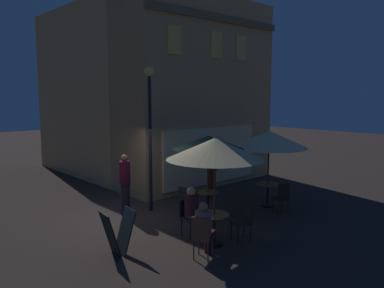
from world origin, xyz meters
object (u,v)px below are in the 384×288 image
at_px(patio_umbrella_2, 215,149).
at_px(cafe_chair_3, 189,213).
at_px(cafe_table_1, 208,200).
at_px(menu_sandwich_board, 118,232).
at_px(cafe_chair_4, 202,234).
at_px(cafe_table_0, 268,190).
at_px(patron_seated_0, 193,209).
at_px(cafe_chair_1, 186,201).
at_px(cafe_table_2, 214,223).
at_px(patio_umbrella_0, 269,139).
at_px(cafe_chair_2, 244,219).
at_px(patron_seated_1, 204,226).
at_px(patio_umbrella_1, 208,143).
at_px(cafe_chair_0, 282,196).
at_px(street_lamp_near_corner, 150,117).
at_px(patron_standing_3, 125,184).
at_px(patron_standing_2, 212,172).

bearing_deg(patio_umbrella_2, cafe_chair_3, 90.37).
relative_size(cafe_table_1, patio_umbrella_2, 0.28).
height_order(menu_sandwich_board, cafe_chair_4, menu_sandwich_board).
distance_m(cafe_table_0, patron_seated_0, 3.53).
xyz_separation_m(cafe_table_1, cafe_chair_1, (-0.80, 0.05, 0.11)).
xyz_separation_m(cafe_table_2, patio_umbrella_0, (3.50, 1.09, 1.60)).
relative_size(cafe_chair_2, patron_seated_1, 0.71).
relative_size(cafe_table_1, cafe_table_2, 0.95).
relative_size(cafe_table_0, patron_seated_1, 0.59).
bearing_deg(patio_umbrella_1, cafe_chair_1, 176.12).
xyz_separation_m(cafe_table_0, patio_umbrella_1, (-2.05, 0.60, 1.61)).
bearing_deg(cafe_chair_0, street_lamp_near_corner, 66.32).
xyz_separation_m(cafe_table_0, cafe_table_1, (-2.05, 0.60, -0.06)).
relative_size(menu_sandwich_board, patron_seated_0, 0.78).
bearing_deg(cafe_chair_2, cafe_table_2, 0.00).
distance_m(cafe_table_1, cafe_chair_1, 0.81).
bearing_deg(cafe_chair_0, menu_sandwich_board, 105.66).
distance_m(street_lamp_near_corner, patron_standing_3, 2.11).
xyz_separation_m(patio_umbrella_0, patio_umbrella_2, (-3.50, -1.09, 0.14)).
relative_size(street_lamp_near_corner, cafe_chair_3, 4.76).
height_order(cafe_chair_1, patron_standing_3, patron_standing_3).
relative_size(menu_sandwich_board, cafe_table_1, 1.37).
bearing_deg(patron_standing_3, cafe_chair_1, 145.51).
distance_m(street_lamp_near_corner, patron_seated_1, 4.30).
relative_size(street_lamp_near_corner, patron_standing_2, 2.44).
bearing_deg(cafe_chair_0, cafe_table_0, -0.00).
relative_size(cafe_chair_1, patron_seated_0, 0.78).
height_order(patio_umbrella_1, patio_umbrella_2, patio_umbrella_2).
distance_m(patio_umbrella_0, patio_umbrella_1, 2.13).
bearing_deg(cafe_chair_2, cafe_table_0, -132.29).
relative_size(cafe_chair_3, cafe_chair_4, 0.95).
bearing_deg(cafe_table_2, cafe_table_0, 17.30).
distance_m(patio_umbrella_2, patron_seated_0, 1.73).
distance_m(cafe_table_1, cafe_chair_3, 1.67).
xyz_separation_m(patio_umbrella_1, cafe_chair_1, (-0.80, 0.05, -1.56)).
bearing_deg(patio_umbrella_2, cafe_chair_1, 69.31).
bearing_deg(cafe_chair_2, cafe_table_1, -88.69).
height_order(cafe_table_1, patron_seated_0, patron_seated_0).
height_order(patio_umbrella_2, patron_standing_3, patio_umbrella_2).
xyz_separation_m(cafe_table_1, patio_umbrella_2, (-1.45, -1.69, 1.80)).
distance_m(street_lamp_near_corner, cafe_chair_3, 3.30).
bearing_deg(patio_umbrella_0, patron_standing_2, 108.75).
distance_m(cafe_chair_0, cafe_chair_1, 2.88).
xyz_separation_m(street_lamp_near_corner, patron_seated_1, (-1.17, -3.54, -2.15)).
distance_m(cafe_chair_2, cafe_chair_3, 1.39).
bearing_deg(cafe_chair_4, cafe_chair_1, 28.95).
bearing_deg(cafe_chair_4, patron_seated_0, 28.77).
xyz_separation_m(patio_umbrella_2, patron_seated_1, (-0.65, -0.33, -1.57)).
relative_size(patio_umbrella_1, patron_standing_3, 1.31).
bearing_deg(menu_sandwich_board, patron_seated_0, -1.04).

